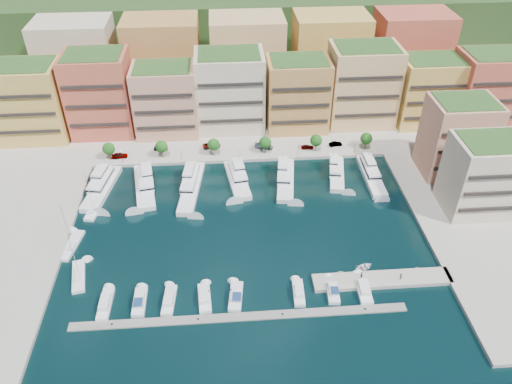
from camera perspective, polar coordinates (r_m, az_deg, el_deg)
ground at (r=130.77m, az=-1.14°, el=-3.84°), size 400.00×400.00×0.00m
north_quay at (r=182.33m, az=-2.31°, el=8.91°), size 220.00×64.00×2.00m
east_quay at (r=141.52m, az=25.09°, el=-4.35°), size 34.00×76.00×2.00m
hillside at (r=225.89m, az=-2.86°, el=14.58°), size 240.00×40.00×58.00m
south_pontoon at (r=109.67m, az=-1.79°, el=-14.14°), size 72.00×2.20×0.35m
finger_pier at (r=120.06m, az=14.18°, el=-9.84°), size 32.00×5.00×2.00m
apartment_0 at (r=176.46m, az=-24.49°, el=9.38°), size 22.00×16.50×24.80m
apartment_1 at (r=171.45m, az=-17.40°, el=10.67°), size 20.00×16.50×26.80m
apartment_2 at (r=166.97m, az=-10.27°, el=10.32°), size 20.00×15.50×22.80m
apartment_3 at (r=167.17m, az=-2.98°, el=11.47°), size 22.00×16.50×25.80m
apartment_4 at (r=167.63m, az=4.73°, el=11.09°), size 20.00×15.50×23.80m
apartment_5 at (r=173.39m, az=12.03°, el=11.86°), size 22.00×16.50×26.80m
apartment_6 at (r=179.72m, az=19.00°, el=10.85°), size 20.00×15.50×22.80m
apartment_7 at (r=186.32m, az=25.05°, el=10.62°), size 22.00×16.50×24.80m
apartment_east_a at (r=154.84m, az=22.01°, el=5.87°), size 18.00×14.50×22.80m
apartment_east_b at (r=141.96m, az=24.60°, el=1.73°), size 18.00×14.50×20.80m
backblock_0 at (r=193.08m, az=-19.63°, el=13.70°), size 26.00×18.00×30.00m
backblock_1 at (r=187.54m, az=-10.51°, el=14.54°), size 26.00×18.00×30.00m
backblock_2 at (r=186.73m, az=-1.01°, el=15.04°), size 26.00×18.00×30.00m
backblock_3 at (r=190.68m, az=8.35°, el=15.14°), size 26.00×18.00×30.00m
backblock_4 at (r=199.13m, az=17.12°, el=14.88°), size 26.00×18.00×30.00m
tree_0 at (r=159.04m, az=-16.50°, el=4.77°), size 3.80×3.80×5.65m
tree_1 at (r=156.29m, az=-10.76°, el=5.12°), size 3.80×3.80×5.65m
tree_2 at (r=155.15m, az=-4.87°, el=5.43°), size 3.80×3.80×5.65m
tree_3 at (r=155.65m, az=1.06°, el=5.68°), size 3.80×3.80×5.65m
tree_4 at (r=157.78m, az=6.88°, el=5.86°), size 3.80×3.80×5.65m
tree_5 at (r=161.48m, az=12.50°, el=5.99°), size 3.80×3.80×5.65m
lamppost_0 at (r=156.75m, az=-15.14°, el=4.14°), size 0.30×0.30×4.20m
lamppost_1 at (r=154.19m, az=-8.57°, el=4.51°), size 0.30×0.30×4.20m
lamppost_2 at (r=153.71m, az=-1.85°, el=4.83°), size 0.30×0.30×4.20m
lamppost_3 at (r=155.33m, az=4.82°, el=5.08°), size 0.30×0.30×4.20m
lamppost_4 at (r=158.99m, az=11.27°, el=5.25°), size 0.30×0.30×4.20m
yacht_0 at (r=149.39m, az=-17.19°, el=0.73°), size 8.73×21.78×7.30m
yacht_1 at (r=146.90m, az=-12.61°, el=0.87°), size 8.35×22.04×7.30m
yacht_2 at (r=144.27m, az=-7.39°, el=0.86°), size 7.54×24.84×7.30m
yacht_3 at (r=146.08m, az=-2.17°, el=1.69°), size 7.54×19.37×7.30m
yacht_4 at (r=146.32m, az=3.39°, el=1.66°), size 7.51×21.44×7.30m
yacht_5 at (r=150.34m, az=9.18°, el=2.32°), size 7.21×17.68×7.30m
yacht_6 at (r=151.58m, az=12.97°, el=2.11°), size 4.52×20.79×7.30m
cruiser_0 at (r=115.98m, az=-16.82°, el=-12.16°), size 2.75×9.06×2.55m
cruiser_1 at (r=114.45m, az=-13.16°, el=-12.15°), size 2.76×7.98×2.66m
cruiser_2 at (r=113.54m, az=-9.89°, el=-12.11°), size 3.17×8.45×2.55m
cruiser_3 at (r=112.88m, az=-5.90°, el=-12.00°), size 3.21×8.27×2.55m
cruiser_4 at (r=112.71m, az=-2.32°, el=-11.85°), size 3.74×8.51×2.66m
cruiser_6 at (r=113.76m, az=4.89°, el=-11.42°), size 2.80×7.71×2.55m
cruiser_7 at (r=115.01m, az=8.74°, el=-11.11°), size 3.08×7.54×2.66m
cruiser_8 at (r=116.61m, az=12.16°, el=-10.80°), size 3.09×8.81×2.55m
sailboat_1 at (r=132.60m, az=-20.33°, el=-5.80°), size 4.72×11.19×13.20m
sailboat_2 at (r=141.62m, az=-18.06°, el=-2.14°), size 3.99×8.33×13.20m
sailboat_0 at (r=124.02m, az=-19.61°, el=-9.11°), size 4.73×10.65×13.20m
tender_3 at (r=124.72m, az=17.95°, el=-8.30°), size 1.51×1.30×0.79m
tender_2 at (r=121.70m, az=12.29°, el=-8.39°), size 5.21×4.62×0.89m
tender_1 at (r=119.44m, az=9.58°, el=-9.03°), size 1.98×1.79×0.91m
car_0 at (r=160.41m, az=-15.32°, el=4.06°), size 5.02×2.48×1.64m
car_1 at (r=161.51m, az=-10.83°, el=4.96°), size 4.20×1.48×1.38m
car_2 at (r=160.50m, az=-5.09°, el=5.34°), size 5.97×3.38×1.57m
car_3 at (r=159.64m, az=0.91°, el=5.33°), size 6.31×3.79×1.71m
car_4 at (r=160.19m, az=5.89°, el=5.16°), size 3.96×1.72×1.33m
car_5 at (r=162.79m, az=9.09°, el=5.44°), size 4.34×2.07×1.37m
person_0 at (r=117.69m, az=11.98°, el=-9.23°), size 0.60×0.78×1.89m
person_1 at (r=119.56m, az=16.18°, el=-9.25°), size 1.05×1.04×1.71m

